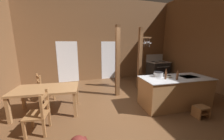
% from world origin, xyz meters
% --- Properties ---
extents(ground_plane, '(8.65, 7.79, 0.10)m').
position_xyz_m(ground_plane, '(0.00, 0.00, -0.05)').
color(ground_plane, brown).
extents(wall_back, '(8.65, 0.14, 4.25)m').
position_xyz_m(wall_back, '(0.00, 3.56, 2.12)').
color(wall_back, brown).
rests_on(wall_back, ground_plane).
extents(glazed_door_back_left, '(1.00, 0.01, 2.05)m').
position_xyz_m(glazed_door_back_left, '(-1.77, 3.49, 1.02)').
color(glazed_door_back_left, white).
rests_on(glazed_door_back_left, ground_plane).
extents(glazed_panel_back_right, '(0.84, 0.01, 2.05)m').
position_xyz_m(glazed_panel_back_right, '(0.39, 3.49, 1.02)').
color(glazed_panel_back_right, white).
rests_on(glazed_panel_back_right, ground_plane).
extents(kitchen_island, '(2.22, 1.10, 0.93)m').
position_xyz_m(kitchen_island, '(1.50, -0.22, 0.46)').
color(kitchen_island, '#9E7044').
rests_on(kitchen_island, ground_plane).
extents(stove_range, '(1.18, 0.87, 1.32)m').
position_xyz_m(stove_range, '(3.12, 2.80, 0.48)').
color(stove_range, '#272727').
rests_on(stove_range, ground_plane).
extents(support_post_with_pot_rack, '(0.58, 0.22, 2.60)m').
position_xyz_m(support_post_with_pot_rack, '(1.23, 1.53, 1.39)').
color(support_post_with_pot_rack, brown).
rests_on(support_post_with_pot_rack, ground_plane).
extents(support_post_center, '(0.14, 0.14, 2.60)m').
position_xyz_m(support_post_center, '(0.04, 1.09, 1.30)').
color(support_post_center, brown).
rests_on(support_post_center, ground_plane).
extents(step_stool, '(0.37, 0.30, 0.30)m').
position_xyz_m(step_stool, '(1.71, -0.98, 0.18)').
color(step_stool, olive).
rests_on(step_stool, ground_plane).
extents(dining_table, '(1.79, 1.08, 0.74)m').
position_xyz_m(dining_table, '(-2.29, 0.50, 0.65)').
color(dining_table, '#9E7044').
rests_on(dining_table, ground_plane).
extents(ladderback_chair_near_window, '(0.58, 0.58, 0.95)m').
position_xyz_m(ladderback_chair_near_window, '(-2.53, 1.45, 0.45)').
color(ladderback_chair_near_window, olive).
rests_on(ladderback_chair_near_window, ground_plane).
extents(ladderback_chair_by_post, '(0.49, 0.49, 0.95)m').
position_xyz_m(ladderback_chair_by_post, '(-2.30, -0.39, 0.45)').
color(ladderback_chair_by_post, olive).
rests_on(ladderback_chair_by_post, ground_plane).
extents(stockpot_on_counter, '(0.35, 0.28, 0.15)m').
position_xyz_m(stockpot_on_counter, '(1.03, 0.03, 1.00)').
color(stockpot_on_counter, '#B7BABF').
rests_on(stockpot_on_counter, kitchen_island).
extents(mixing_bowl_on_counter, '(0.17, 0.17, 0.06)m').
position_xyz_m(mixing_bowl_on_counter, '(1.29, -0.15, 0.96)').
color(mixing_bowl_on_counter, '#B2A893').
rests_on(mixing_bowl_on_counter, kitchen_island).
extents(bottle_tall_on_counter, '(0.06, 0.06, 0.31)m').
position_xyz_m(bottle_tall_on_counter, '(1.05, -0.29, 1.05)').
color(bottle_tall_on_counter, '#56331E').
rests_on(bottle_tall_on_counter, kitchen_island).
extents(bottle_short_on_counter, '(0.07, 0.07, 0.26)m').
position_xyz_m(bottle_short_on_counter, '(1.33, -0.44, 1.03)').
color(bottle_short_on_counter, '#56331E').
rests_on(bottle_short_on_counter, kitchen_island).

